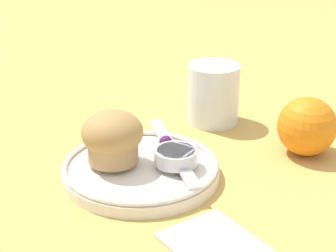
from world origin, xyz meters
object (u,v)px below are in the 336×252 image
(orange_fruit, at_px, (307,126))
(butter_knife, at_px, (173,151))
(muffin, at_px, (113,137))
(juice_glass, at_px, (213,94))

(orange_fruit, bearing_deg, butter_knife, -112.40)
(muffin, relative_size, orange_fruit, 0.96)
(butter_knife, distance_m, orange_fruit, 0.18)
(butter_knife, bearing_deg, muffin, -87.04)
(orange_fruit, distance_m, juice_glass, 0.16)
(muffin, relative_size, juice_glass, 0.84)
(butter_knife, distance_m, juice_glass, 0.16)
(butter_knife, xyz_separation_m, orange_fruit, (0.07, 0.16, 0.02))
(muffin, relative_size, butter_knife, 0.39)
(juice_glass, bearing_deg, muffin, -72.98)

